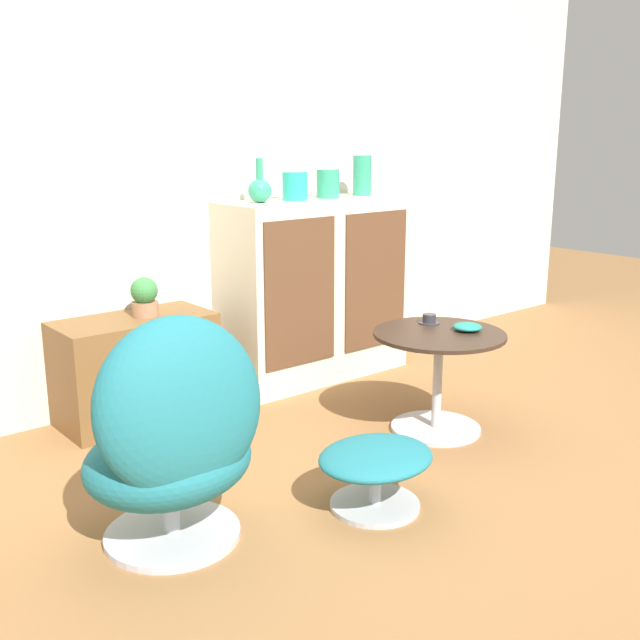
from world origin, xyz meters
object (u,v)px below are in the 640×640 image
object	(u,v)px
egg_chair	(175,437)
bowl	(467,327)
ottoman	(376,464)
potted_plant	(144,297)
sideboard	(314,289)
vase_rightmost	(362,176)
teacup	(429,320)
vase_leftmost	(260,189)
vase_inner_right	(328,184)
vase_inner_left	(295,186)
coffee_table	(438,369)
tv_console	(136,369)

from	to	relation	value
egg_chair	bowl	bearing A→B (deg)	2.00
ottoman	potted_plant	xyz separation A→B (m)	(-0.20, 1.41, 0.43)
sideboard	vase_rightmost	bearing A→B (deg)	0.61
vase_rightmost	teacup	xyz separation A→B (m)	(-0.37, -0.88, -0.63)
teacup	vase_leftmost	bearing A→B (deg)	112.14
vase_inner_right	teacup	xyz separation A→B (m)	(-0.11, -0.88, -0.60)
vase_inner_left	egg_chair	bearing A→B (deg)	-140.85
coffee_table	vase_rightmost	bearing A→B (deg)	66.02
vase_inner_right	vase_rightmost	distance (m)	0.26
vase_rightmost	coffee_table	bearing A→B (deg)	-113.98
vase_inner_right	sideboard	bearing A→B (deg)	-177.85
egg_chair	vase_leftmost	world-z (taller)	vase_leftmost
tv_console	vase_rightmost	distance (m)	1.71
egg_chair	coffee_table	world-z (taller)	egg_chair
coffee_table	potted_plant	world-z (taller)	potted_plant
sideboard	teacup	xyz separation A→B (m)	(-0.00, -0.88, -0.01)
vase_leftmost	vase_inner_right	xyz separation A→B (m)	(0.47, 0.00, 0.01)
vase_inner_left	sideboard	bearing A→B (deg)	-1.69
egg_chair	vase_rightmost	size ratio (longest dim) A/B	3.62
sideboard	teacup	world-z (taller)	sideboard
vase_inner_right	potted_plant	distance (m)	1.24
potted_plant	vase_leftmost	bearing A→B (deg)	-2.13
vase_leftmost	potted_plant	bearing A→B (deg)	177.87
vase_inner_left	teacup	bearing A→B (deg)	-81.81
vase_inner_right	bowl	distance (m)	1.24
ottoman	vase_inner_right	distance (m)	1.91
sideboard	coffee_table	world-z (taller)	sideboard
vase_inner_right	potted_plant	xyz separation A→B (m)	(-1.14, 0.03, -0.49)
vase_leftmost	vase_inner_left	xyz separation A→B (m)	(0.23, 0.00, 0.01)
potted_plant	egg_chair	bearing A→B (deg)	-113.06
ottoman	bowl	world-z (taller)	bowl
egg_chair	teacup	bearing A→B (deg)	9.67
vase_inner_right	vase_rightmost	size ratio (longest dim) A/B	0.69
coffee_table	bowl	world-z (taller)	bowl
vase_inner_left	coffee_table	bearing A→B (deg)	-87.84
vase_inner_left	vase_inner_right	size ratio (longest dim) A/B	0.96
coffee_table	vase_inner_right	xyz separation A→B (m)	(0.20, 1.02, 0.79)
egg_chair	sideboard	bearing A→B (deg)	36.58
vase_rightmost	teacup	size ratio (longest dim) A/B	2.26
tv_console	egg_chair	distance (m)	1.25
sideboard	bowl	xyz separation A→B (m)	(0.03, -1.08, -0.01)
vase_inner_left	vase_inner_right	world-z (taller)	vase_inner_right
vase_leftmost	teacup	distance (m)	1.12
potted_plant	teacup	bearing A→B (deg)	-41.28
egg_chair	vase_inner_right	size ratio (longest dim) A/B	5.27
vase_inner_right	potted_plant	size ratio (longest dim) A/B	0.83
vase_inner_right	egg_chair	bearing A→B (deg)	-145.09
ottoman	coffee_table	xyz separation A→B (m)	(0.75, 0.36, 0.13)
coffee_table	tv_console	bearing A→B (deg)	133.95
egg_chair	potted_plant	world-z (taller)	egg_chair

